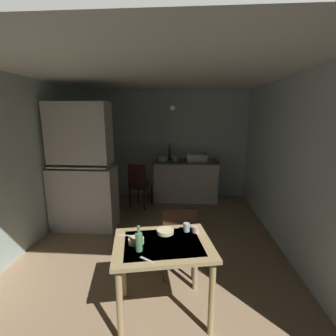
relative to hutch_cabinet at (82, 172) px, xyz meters
The scene contains 22 objects.
ground_plane 1.65m from the hutch_cabinet, 12.06° to the right, with size 5.33×5.33×0.00m, color #8F7254.
wall_back 2.34m from the hutch_cabinet, 56.41° to the left, with size 3.79×0.10×2.46m, color silver.
wall_left 0.71m from the hutch_cabinet, 155.69° to the right, with size 0.10×4.43×2.46m, color silver.
wall_right 3.21m from the hutch_cabinet, ahead, with size 0.10×4.43×2.46m, color silver.
ceiling_slab 2.01m from the hutch_cabinet, 12.06° to the right, with size 3.79×4.43×0.10m, color white.
hutch_cabinet is the anchor object (origin of this frame).
counter_cabinet 2.40m from the hutch_cabinet, 42.06° to the left, with size 1.44×0.64×0.91m.
sink_basin 2.53m from the hutch_cabinet, 38.40° to the left, with size 0.44×0.34×0.15m.
hand_pump 2.11m from the hutch_cabinet, 49.96° to the left, with size 0.05×0.27×0.39m.
mixing_bowl_counter 1.95m from the hutch_cabinet, 51.27° to the left, with size 0.22×0.22×0.09m, color #ADD1C1.
stoneware_crock 2.16m from the hutch_cabinet, 46.01° to the left, with size 0.13×0.13×0.12m, color beige.
dining_table 2.37m from the hutch_cabinet, 49.64° to the right, with size 1.03×0.87×0.77m.
chair_far_side 2.09m from the hutch_cabinet, 36.23° to the right, with size 0.47×0.47×0.92m.
chair_by_counter 1.35m from the hutch_cabinet, 52.46° to the left, with size 0.51×0.51×0.95m.
serving_bowl_wide 2.22m from the hutch_cabinet, 54.92° to the right, with size 0.15×0.15×0.05m, color beige.
soup_bowl_small 2.21m from the hutch_cabinet, 46.25° to the right, with size 0.17×0.17×0.04m, color beige.
mug_tall 2.33m from the hutch_cabinet, 41.46° to the right, with size 0.07×0.07×0.09m, color #9EB2C6.
teacup_cream 2.40m from the hutch_cabinet, 40.25° to the right, with size 0.07×0.07×0.06m, color tan.
glass_bottle 2.34m from the hutch_cabinet, 55.62° to the right, with size 0.06×0.06×0.23m.
table_knife 2.04m from the hutch_cabinet, 55.57° to the right, with size 0.17×0.02×0.01m, color silver.
teaspoon_near_bowl 2.51m from the hutch_cabinet, 55.70° to the right, with size 0.14×0.02×0.01m, color beige.
pendant_bulb 1.83m from the hutch_cabinet, ahead, with size 0.08×0.08×0.08m, color #F9EFCC.
Camera 1 is at (0.42, -3.56, 1.94)m, focal length 26.00 mm.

